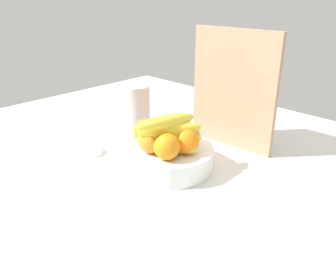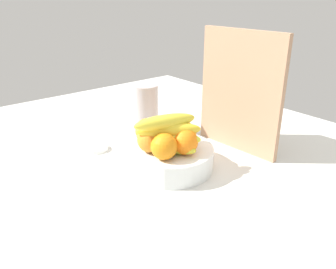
{
  "view_description": "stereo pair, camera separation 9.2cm",
  "coord_description": "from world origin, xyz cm",
  "views": [
    {
      "loc": [
        55.93,
        -60.97,
        46.23
      ],
      "look_at": [
        -3.53,
        -0.47,
        10.14
      ],
      "focal_mm": 36.72,
      "sensor_mm": 36.0,
      "label": 1
    },
    {
      "loc": [
        62.1,
        -54.21,
        46.23
      ],
      "look_at": [
        -3.53,
        -0.47,
        10.14
      ],
      "focal_mm": 36.72,
      "sensor_mm": 36.0,
      "label": 2
    }
  ],
  "objects": [
    {
      "name": "cutting_board",
      "position": [
        -0.55,
        24.65,
        18.0
      ],
      "size": [
        28.06,
        3.48,
        36.0
      ],
      "primitive_type": "cube",
      "rotation": [
        0.0,
        0.0,
        0.06
      ],
      "color": "tan",
      "rests_on": "ground_plane"
    },
    {
      "name": "thermos_tumbler",
      "position": [
        -27.58,
        9.21,
        8.63
      ],
      "size": [
        8.94,
        8.94,
        17.25
      ],
      "primitive_type": "cylinder",
      "color": "#BDB3B5",
      "rests_on": "ground_plane"
    },
    {
      "name": "orange_center",
      "position": [
        -4.88,
        -5.48,
        9.58
      ],
      "size": [
        6.88,
        6.88,
        6.88
      ],
      "primitive_type": "sphere",
      "color": "orange",
      "rests_on": "fruit_bowl"
    },
    {
      "name": "jar_lid",
      "position": [
        -26.56,
        -10.27,
        0.61
      ],
      "size": [
        7.0,
        7.0,
        1.21
      ],
      "primitive_type": "cylinder",
      "color": "white",
      "rests_on": "ground_plane"
    },
    {
      "name": "orange_back_left",
      "position": [
        0.8,
        -5.29,
        9.58
      ],
      "size": [
        6.88,
        6.88,
        6.88
      ],
      "primitive_type": "sphere",
      "color": "orange",
      "rests_on": "fruit_bowl"
    },
    {
      "name": "ground_plane",
      "position": [
        0.0,
        0.0,
        -1.5
      ],
      "size": [
        180.0,
        140.0,
        3.0
      ],
      "primitive_type": "cube",
      "color": "silver"
    },
    {
      "name": "orange_front_right",
      "position": [
        -10.52,
        -2.21,
        9.58
      ],
      "size": [
        6.88,
        6.88,
        6.88
      ],
      "primitive_type": "sphere",
      "color": "orange",
      "rests_on": "fruit_bowl"
    },
    {
      "name": "orange_front_left",
      "position": [
        -8.79,
        3.02,
        9.58
      ],
      "size": [
        6.88,
        6.88,
        6.88
      ],
      "primitive_type": "sphere",
      "color": "orange",
      "rests_on": "fruit_bowl"
    },
    {
      "name": "fruit_bowl",
      "position": [
        -3.53,
        -0.47,
        3.07
      ],
      "size": [
        24.43,
        24.43,
        6.14
      ],
      "primitive_type": "cylinder",
      "color": "white",
      "rests_on": "ground_plane"
    },
    {
      "name": "orange_top_stack",
      "position": [
        -2.25,
        4.14,
        9.58
      ],
      "size": [
        6.88,
        6.88,
        6.88
      ],
      "primitive_type": "sphere",
      "color": "orange",
      "rests_on": "fruit_bowl"
    },
    {
      "name": "orange_back_right",
      "position": [
        1.98,
        0.75,
        9.58
      ],
      "size": [
        6.88,
        6.88,
        6.88
      ],
      "primitive_type": "sphere",
      "color": "orange",
      "rests_on": "fruit_bowl"
    },
    {
      "name": "banana_bunch",
      "position": [
        -1.66,
        -2.27,
        11.44
      ],
      "size": [
        17.27,
        17.53,
        10.6
      ],
      "color": "yellow",
      "rests_on": "fruit_bowl"
    }
  ]
}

